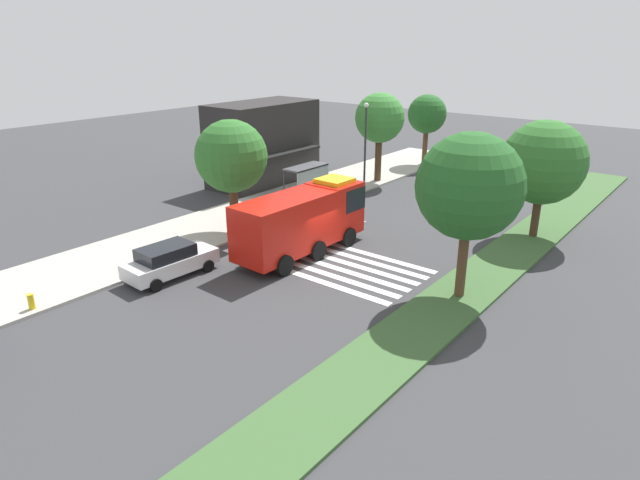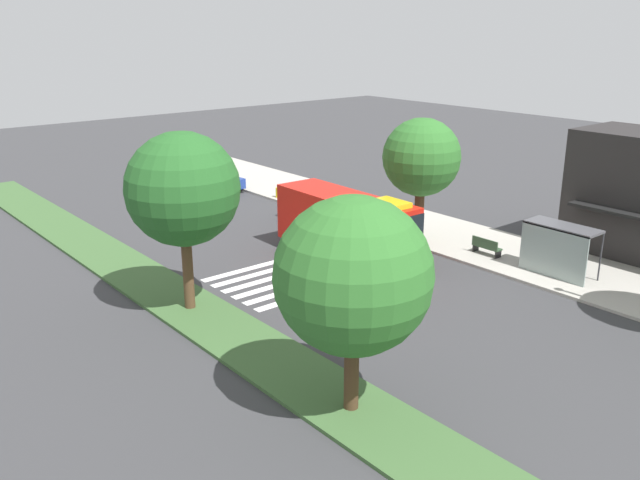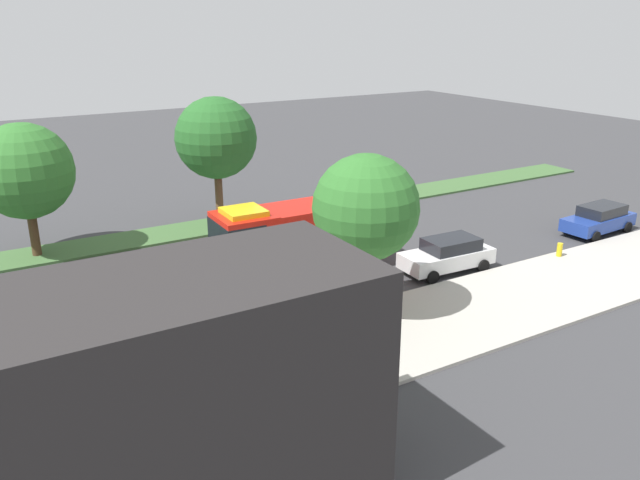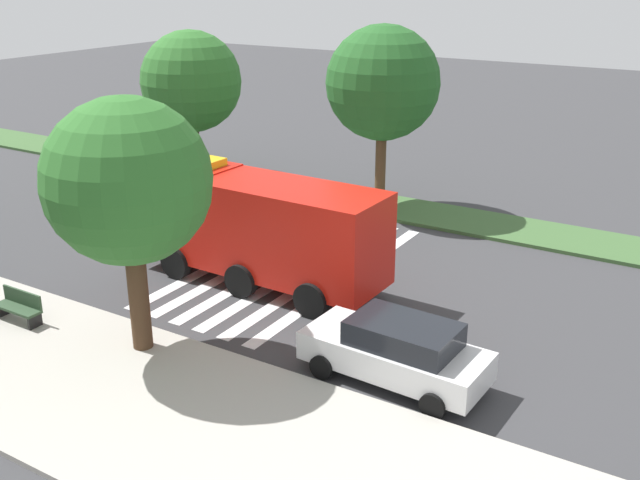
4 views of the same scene
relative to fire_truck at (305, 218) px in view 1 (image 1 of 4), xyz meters
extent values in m
plane|color=#38383A|center=(-0.04, -1.65, -2.04)|extent=(120.00, 120.00, 0.00)
cube|color=#ADA89E|center=(-0.04, 7.41, -1.97)|extent=(60.00, 5.96, 0.14)
cube|color=#3D6033|center=(-0.04, -9.22, -1.97)|extent=(60.00, 3.00, 0.14)
cube|color=silver|center=(-2.54, -1.65, -2.04)|extent=(0.45, 10.94, 0.01)
cube|color=silver|center=(-1.64, -1.65, -2.04)|extent=(0.45, 10.94, 0.01)
cube|color=silver|center=(-0.74, -1.65, -2.04)|extent=(0.45, 10.94, 0.01)
cube|color=silver|center=(0.16, -1.65, -2.04)|extent=(0.45, 10.94, 0.01)
cube|color=silver|center=(1.06, -1.65, -2.04)|extent=(0.45, 10.94, 0.01)
cube|color=silver|center=(1.96, -1.65, -2.04)|extent=(0.45, 10.94, 0.01)
cube|color=red|center=(2.59, -0.06, 0.00)|extent=(2.57, 2.59, 2.97)
cube|color=red|center=(-1.59, 0.04, -0.02)|extent=(5.92, 2.67, 2.93)
cube|color=black|center=(2.97, -0.07, 0.59)|extent=(1.87, 2.60, 1.31)
cube|color=silver|center=(3.95, -0.09, -1.24)|extent=(0.30, 2.54, 0.50)
cube|color=yellow|center=(2.59, -0.06, 1.60)|extent=(1.80, 1.81, 0.24)
cylinder|color=black|center=(2.37, 1.21, -1.49)|extent=(1.11, 0.33, 1.10)
cylinder|color=black|center=(2.31, -1.32, -1.49)|extent=(1.11, 0.33, 1.10)
cylinder|color=black|center=(-3.03, 1.34, -1.49)|extent=(1.11, 0.33, 1.10)
cylinder|color=black|center=(-3.09, -1.19, -1.49)|extent=(1.11, 0.33, 1.10)
cylinder|color=black|center=(-0.39, 1.28, -1.49)|extent=(1.11, 0.33, 1.10)
cylinder|color=black|center=(-0.45, -1.26, -1.49)|extent=(1.11, 0.33, 1.10)
cube|color=silver|center=(-6.68, 3.23, -1.35)|extent=(4.78, 2.11, 0.75)
cube|color=black|center=(-6.91, 3.24, -0.67)|extent=(2.70, 1.79, 0.61)
cylinder|color=black|center=(-5.09, 4.10, -1.72)|extent=(0.65, 0.25, 0.64)
cylinder|color=black|center=(-5.18, 2.21, -1.72)|extent=(0.65, 0.25, 0.64)
cylinder|color=black|center=(-8.18, 4.25, -1.72)|extent=(0.65, 0.25, 0.64)
cylinder|color=black|center=(-8.27, 2.36, -1.72)|extent=(0.65, 0.25, 0.64)
cube|color=#4C4C51|center=(7.93, 6.51, 0.50)|extent=(3.50, 1.40, 0.12)
cube|color=#8C9E99|center=(7.93, 5.85, -0.70)|extent=(3.50, 0.08, 2.40)
cylinder|color=#333338|center=(6.23, 7.16, -0.70)|extent=(0.08, 0.08, 2.40)
cylinder|color=#333338|center=(9.63, 7.16, -0.70)|extent=(0.08, 0.08, 2.40)
cube|color=#2D472D|center=(3.93, 6.22, -1.49)|extent=(1.60, 0.50, 0.08)
cube|color=#2D472D|center=(3.93, 6.00, -1.23)|extent=(1.60, 0.06, 0.45)
cube|color=black|center=(3.21, 6.22, -1.72)|extent=(0.08, 0.45, 0.37)
cube|color=black|center=(4.65, 6.22, -1.72)|extent=(0.08, 0.45, 0.37)
cylinder|color=#2D2D30|center=(13.31, 5.03, 1.19)|extent=(0.16, 0.16, 6.19)
sphere|color=white|center=(13.31, 5.03, 4.47)|extent=(0.36, 0.36, 0.36)
cube|color=#282626|center=(9.87, 12.63, 1.21)|extent=(8.99, 4.50, 6.50)
cube|color=black|center=(9.87, 9.99, 0.76)|extent=(7.19, 0.80, 0.16)
cylinder|color=#47301E|center=(-0.22, 5.43, -0.32)|extent=(0.54, 0.54, 3.16)
sphere|color=#2D6B28|center=(-0.22, 5.43, 2.75)|extent=(4.27, 4.27, 4.27)
cylinder|color=#47301E|center=(15.89, 5.43, -0.04)|extent=(0.54, 0.54, 3.73)
sphere|color=#387F33|center=(15.89, 5.43, 3.21)|extent=(3.97, 3.97, 3.97)
cylinder|color=#513823|center=(23.92, 5.43, -0.23)|extent=(0.46, 0.46, 3.35)
sphere|color=#235B23|center=(23.92, 5.43, 2.68)|extent=(3.51, 3.51, 3.51)
cylinder|color=#513823|center=(0.08, -9.22, -0.13)|extent=(0.45, 0.45, 3.54)
sphere|color=#235B23|center=(0.08, -9.22, 3.29)|extent=(4.71, 4.71, 4.71)
cylinder|color=#47301E|center=(10.35, -9.22, -0.52)|extent=(0.47, 0.47, 2.77)
sphere|color=#2D6B28|center=(10.35, -9.22, 2.56)|extent=(4.85, 4.85, 4.85)
cylinder|color=gold|center=(-12.89, 4.93, -1.55)|extent=(0.28, 0.28, 0.70)
camera|label=1|loc=(-21.91, -18.39, 9.40)|focal=30.76mm
camera|label=2|loc=(24.12, -21.91, 9.71)|focal=37.82mm
camera|label=3|loc=(13.77, 25.27, 9.82)|focal=35.96mm
camera|label=4|loc=(-13.49, 17.98, 7.81)|focal=41.18mm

